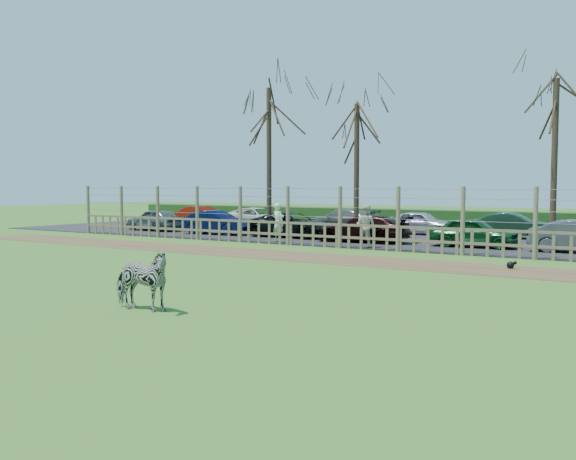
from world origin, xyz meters
The scene contains 22 objects.
ground centered at (0.00, 0.00, 0.00)m, with size 120.00×120.00×0.00m, color #5B883E.
dirt_strip centered at (0.00, 4.50, 0.01)m, with size 34.00×2.80×0.01m, color brown.
asphalt centered at (0.00, 14.50, 0.02)m, with size 44.00×13.00×0.04m, color #232326.
hedge centered at (0.00, 21.50, 0.55)m, with size 46.00×2.00×1.10m, color #1E4716.
fence centered at (0.00, 8.00, 0.80)m, with size 30.16×0.16×2.50m.
tree_left centered at (-6.50, 12.50, 5.62)m, with size 4.80×4.80×7.88m.
tree_mid centered at (-2.00, 13.50, 4.87)m, with size 4.80×4.80×6.83m.
tree_right centered at (7.00, 14.00, 5.24)m, with size 4.80×4.80×7.35m.
zebra centered at (2.64, -5.66, 0.62)m, with size 0.67×1.48×1.25m, color gray.
visitor_a centered at (-3.31, 8.48, 0.90)m, with size 0.63×0.41×1.72m, color #B7E8B4.
visitor_b centered at (0.89, 8.51, 0.90)m, with size 0.84×0.65×1.72m, color beige.
crow centered at (7.40, 5.10, 0.12)m, with size 0.30×0.23×0.25m.
car_0 centered at (-13.13, 10.99, 0.64)m, with size 1.42×3.52×1.20m, color #4F6262.
car_1 centered at (-8.57, 10.73, 0.64)m, with size 1.27×3.64×1.20m, color #08113D.
car_2 centered at (-4.31, 11.25, 0.64)m, with size 1.99×4.32×1.20m, color black.
car_3 centered at (-0.24, 10.64, 0.64)m, with size 1.68×4.13×1.20m, color black.
car_4 centered at (4.56, 10.95, 0.64)m, with size 1.42×3.52×1.20m, color #125124.
car_7 centered at (-13.75, 15.84, 0.64)m, with size 1.27×3.64×1.20m, color maroon.
car_8 centered at (-9.44, 15.69, 0.64)m, with size 1.99×4.32×1.20m, color white.
car_9 centered at (-4.32, 16.36, 0.64)m, with size 1.68×4.13×1.20m, color #5F635C.
car_10 centered at (0.32, 16.20, 0.64)m, with size 1.42×3.52×1.20m, color #B1B0C1.
car_11 centered at (4.85, 16.25, 0.64)m, with size 1.27×3.64×1.20m, color #21412D.
Camera 1 is at (12.05, -14.91, 2.54)m, focal length 40.00 mm.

